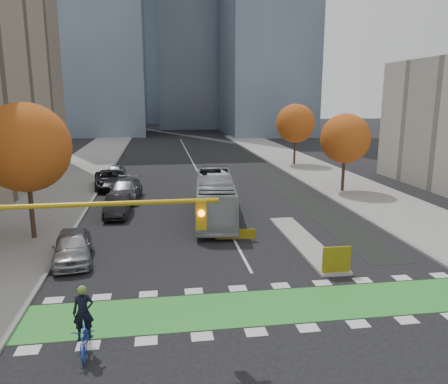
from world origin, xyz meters
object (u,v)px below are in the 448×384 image
object	(u,v)px
parked_car_c	(125,190)
parked_car_d	(110,180)
tree_west	(26,148)
tree_east_near	(345,139)
bus	(215,197)
hazard_board	(337,259)
traffic_signal_west	(50,238)
parked_car_a	(73,246)
parked_car_b	(117,206)
tree_east_far	(296,123)
cyclist	(85,331)
parked_car_e	(115,172)

from	to	relation	value
parked_car_c	parked_car_d	size ratio (longest dim) A/B	0.96
tree_west	tree_east_near	bearing A→B (deg)	22.62
tree_east_near	parked_car_d	size ratio (longest dim) A/B	1.16
bus	parked_car_c	world-z (taller)	bus
hazard_board	parked_car_c	world-z (taller)	parked_car_c
tree_east_near	traffic_signal_west	distance (m)	30.08
parked_car_a	parked_car_b	distance (m)	8.93
tree_east_far	cyclist	world-z (taller)	tree_east_far
hazard_board	parked_car_b	world-z (taller)	parked_car_b
tree_east_far	tree_east_near	bearing A→B (deg)	-91.79
traffic_signal_west	parked_car_e	distance (m)	32.70
parked_car_e	tree_west	bearing A→B (deg)	-92.05
parked_car_a	parked_car_c	distance (m)	13.91
parked_car_e	parked_car_d	bearing A→B (deg)	-83.52
parked_car_c	hazard_board	bearing A→B (deg)	-52.56
tree_east_near	parked_car_c	size ratio (longest dim) A/B	1.21
parked_car_b	parked_car_e	distance (m)	15.23
traffic_signal_west	parked_car_b	bearing A→B (deg)	88.45
parked_car_b	parked_car_e	size ratio (longest dim) A/B	1.08
traffic_signal_west	parked_car_a	bearing A→B (deg)	97.12
tree_east_near	parked_car_d	xyz separation A→B (m)	(-21.00, 4.85, -4.02)
tree_east_near	tree_east_far	xyz separation A→B (m)	(0.50, 16.00, 0.38)
tree_west	parked_car_d	world-z (taller)	tree_west
tree_east_near	parked_car_e	xyz separation A→B (m)	(-21.00, 10.00, -4.14)
tree_west	parked_car_c	xyz separation A→B (m)	(4.75, 9.85, -4.77)
bus	parked_car_a	size ratio (longest dim) A/B	2.32
cyclist	parked_car_e	distance (m)	32.88
bus	parked_car_b	world-z (taller)	bus
parked_car_e	cyclist	bearing A→B (deg)	-80.03
tree_west	cyclist	size ratio (longest dim) A/B	3.36
parked_car_d	tree_west	bearing A→B (deg)	-108.93
tree_west	cyclist	bearing A→B (deg)	-68.69
tree_west	tree_east_far	size ratio (longest dim) A/B	1.08
parked_car_a	tree_west	bearing A→B (deg)	119.51
hazard_board	parked_car_e	distance (m)	30.69
tree_west	parked_car_b	world-z (taller)	tree_west
traffic_signal_west	tree_east_near	bearing A→B (deg)	48.48
tree_east_far	parked_car_e	world-z (taller)	tree_east_far
hazard_board	cyclist	bearing A→B (deg)	-155.47
parked_car_b	parked_car_c	size ratio (longest dim) A/B	0.78
tree_west	parked_car_d	size ratio (longest dim) A/B	1.35
tree_west	bus	distance (m)	12.60
tree_east_near	parked_car_c	distance (m)	19.67
tree_west	traffic_signal_west	bearing A→B (deg)	-71.98
parked_car_b	tree_west	bearing A→B (deg)	-131.55
cyclist	parked_car_b	world-z (taller)	cyclist
cyclist	bus	bearing A→B (deg)	63.08
cyclist	parked_car_a	distance (m)	9.10
parked_car_c	tree_east_far	bearing A→B (deg)	44.19
hazard_board	bus	bearing A→B (deg)	112.35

